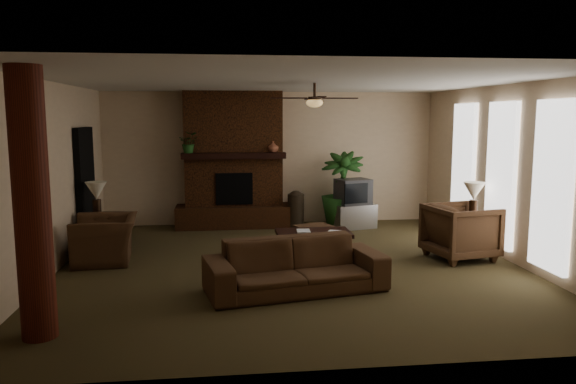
{
  "coord_description": "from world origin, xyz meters",
  "views": [
    {
      "loc": [
        -1.02,
        -8.14,
        2.3
      ],
      "look_at": [
        0.0,
        0.4,
        1.1
      ],
      "focal_mm": 34.15,
      "sensor_mm": 36.0,
      "label": 1
    }
  ],
  "objects": [
    {
      "name": "room_shell",
      "position": [
        0.0,
        0.0,
        1.4
      ],
      "size": [
        7.0,
        7.0,
        7.0
      ],
      "color": "brown",
      "rests_on": "ground"
    },
    {
      "name": "fireplace",
      "position": [
        -0.8,
        3.22,
        1.16
      ],
      "size": [
        2.4,
        0.7,
        2.8
      ],
      "color": "#532C16",
      "rests_on": "ground"
    },
    {
      "name": "windows",
      "position": [
        3.45,
        0.2,
        1.35
      ],
      "size": [
        0.08,
        3.65,
        2.35
      ],
      "color": "white",
      "rests_on": "ground"
    },
    {
      "name": "log_column",
      "position": [
        -2.95,
        -2.4,
        1.4
      ],
      "size": [
        0.36,
        0.36,
        2.8
      ],
      "primitive_type": "cylinder",
      "color": "#5B2316",
      "rests_on": "ground"
    },
    {
      "name": "doorway",
      "position": [
        -3.44,
        1.8,
        1.05
      ],
      "size": [
        0.1,
        1.0,
        2.1
      ],
      "primitive_type": "cube",
      "color": "black",
      "rests_on": "ground"
    },
    {
      "name": "ceiling_fan",
      "position": [
        0.4,
        0.3,
        2.53
      ],
      "size": [
        1.35,
        1.35,
        0.37
      ],
      "color": "black",
      "rests_on": "ceiling"
    },
    {
      "name": "sofa",
      "position": [
        -0.09,
        -1.21,
        0.46
      ],
      "size": [
        2.43,
        1.14,
        0.92
      ],
      "primitive_type": "imported",
      "rotation": [
        0.0,
        0.0,
        0.2
      ],
      "color": "#513622",
      "rests_on": "ground"
    },
    {
      "name": "armchair_left",
      "position": [
        -2.89,
        0.63,
        0.48
      ],
      "size": [
        0.83,
        1.17,
        0.96
      ],
      "primitive_type": "imported",
      "rotation": [
        0.0,
        0.0,
        -1.47
      ],
      "color": "#513622",
      "rests_on": "ground"
    },
    {
      "name": "armchair_right",
      "position": [
        2.78,
        0.13,
        0.49
      ],
      "size": [
        1.07,
        1.11,
        0.98
      ],
      "primitive_type": "imported",
      "rotation": [
        0.0,
        0.0,
        1.77
      ],
      "color": "#513622",
      "rests_on": "ground"
    },
    {
      "name": "coffee_table",
      "position": [
        0.43,
        0.5,
        0.37
      ],
      "size": [
        1.2,
        0.7,
        0.43
      ],
      "color": "black",
      "rests_on": "ground"
    },
    {
      "name": "ottoman",
      "position": [
        0.56,
        1.05,
        0.2
      ],
      "size": [
        0.78,
        0.78,
        0.4
      ],
      "primitive_type": "cube",
      "rotation": [
        0.0,
        0.0,
        0.38
      ],
      "color": "#513622",
      "rests_on": "ground"
    },
    {
      "name": "tv_stand",
      "position": [
        1.64,
        2.74,
        0.25
      ],
      "size": [
        0.95,
        0.7,
        0.5
      ],
      "primitive_type": "cube",
      "rotation": [
        0.0,
        0.0,
        0.26
      ],
      "color": "#AFAFB1",
      "rests_on": "ground"
    },
    {
      "name": "tv",
      "position": [
        1.62,
        2.71,
        0.76
      ],
      "size": [
        0.77,
        0.68,
        0.52
      ],
      "color": "#38383A",
      "rests_on": "tv_stand"
    },
    {
      "name": "floor_vase",
      "position": [
        0.46,
        2.91,
        0.43
      ],
      "size": [
        0.34,
        0.34,
        0.77
      ],
      "color": "#34281C",
      "rests_on": "ground"
    },
    {
      "name": "floor_plant",
      "position": [
        1.43,
        2.91,
        0.44
      ],
      "size": [
        1.37,
        1.77,
        0.88
      ],
      "primitive_type": "imported",
      "rotation": [
        0.0,
        0.0,
        -0.36
      ],
      "color": "#255120",
      "rests_on": "ground"
    },
    {
      "name": "side_table_left",
      "position": [
        -3.15,
        1.29,
        0.28
      ],
      "size": [
        0.58,
        0.58,
        0.55
      ],
      "primitive_type": "cube",
      "rotation": [
        0.0,
        0.0,
        -0.17
      ],
      "color": "black",
      "rests_on": "ground"
    },
    {
      "name": "lamp_left",
      "position": [
        -3.15,
        1.3,
        1.0
      ],
      "size": [
        0.45,
        0.45,
        0.65
      ],
      "color": "black",
      "rests_on": "side_table_left"
    },
    {
      "name": "side_table_right",
      "position": [
        3.14,
        0.54,
        0.28
      ],
      "size": [
        0.65,
        0.65,
        0.55
      ],
      "primitive_type": "cube",
      "rotation": [
        0.0,
        0.0,
        0.38
      ],
      "color": "black",
      "rests_on": "ground"
    },
    {
      "name": "lamp_right",
      "position": [
        3.15,
        0.49,
        1.0
      ],
      "size": [
        0.39,
        0.39,
        0.65
      ],
      "color": "black",
      "rests_on": "side_table_right"
    },
    {
      "name": "mantel_plant",
      "position": [
        -1.68,
        2.94,
        1.72
      ],
      "size": [
        0.4,
        0.44,
        0.33
      ],
      "primitive_type": "imported",
      "rotation": [
        0.0,
        0.0,
        -0.06
      ],
      "color": "#255120",
      "rests_on": "fireplace"
    },
    {
      "name": "mantel_vase",
      "position": [
        0.0,
        3.0,
        1.67
      ],
      "size": [
        0.26,
        0.27,
        0.22
      ],
      "primitive_type": "imported",
      "rotation": [
        0.0,
        0.0,
        0.21
      ],
      "color": "#99563D",
      "rests_on": "fireplace"
    },
    {
      "name": "book_a",
      "position": [
        0.15,
        0.47,
        0.57
      ],
      "size": [
        0.22,
        0.04,
        0.29
      ],
      "primitive_type": "imported",
      "rotation": [
        0.0,
        0.0,
        -0.06
      ],
      "color": "#999999",
      "rests_on": "coffee_table"
    },
    {
      "name": "book_b",
      "position": [
        0.64,
        0.37,
        0.58
      ],
      "size": [
        0.2,
        0.11,
        0.29
      ],
      "primitive_type": "imported",
      "rotation": [
        0.0,
        0.0,
        -0.44
      ],
      "color": "#999999",
      "rests_on": "coffee_table"
    }
  ]
}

